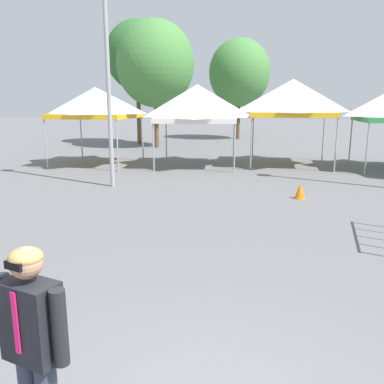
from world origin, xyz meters
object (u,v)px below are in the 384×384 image
tree_behind_tents_right (155,64)px  traffic_cone_lot_center (300,191)px  canopy_tent_right_of_center (292,98)px  light_pole_opposite_side (107,45)px  canopy_tent_behind_right (197,103)px  tree_behind_tents_left (137,56)px  person_foreground (34,344)px  canopy_tent_far_right (96,103)px  tree_behind_tents_center (239,73)px

tree_behind_tents_right → traffic_cone_lot_center: bearing=-60.5°
canopy_tent_right_of_center → light_pole_opposite_side: size_ratio=0.47×
canopy_tent_behind_right → canopy_tent_right_of_center: size_ratio=0.95×
tree_behind_tents_left → tree_behind_tents_right: size_ratio=1.05×
canopy_tent_right_of_center → tree_behind_tents_right: bearing=140.4°
canopy_tent_right_of_center → tree_behind_tents_left: (-9.18, 8.08, 2.77)m
canopy_tent_right_of_center → light_pole_opposite_side: (-6.30, -5.69, 1.56)m
person_foreground → tree_behind_tents_right: tree_behind_tents_right is taller
traffic_cone_lot_center → tree_behind_tents_right: bearing=119.5°
tree_behind_tents_left → canopy_tent_far_right: bearing=-86.0°
canopy_tent_behind_right → light_pole_opposite_side: light_pole_opposite_side is taller
canopy_tent_right_of_center → traffic_cone_lot_center: (-0.28, -6.61, -2.73)m
canopy_tent_right_of_center → canopy_tent_behind_right: bearing=-167.8°
canopy_tent_behind_right → tree_behind_tents_right: (-3.48, 7.13, 2.31)m
person_foreground → tree_behind_tents_right: size_ratio=0.23×
person_foreground → tree_behind_tents_center: bearing=88.8°
traffic_cone_lot_center → tree_behind_tents_center: bearing=97.1°
canopy_tent_behind_right → traffic_cone_lot_center: canopy_tent_behind_right is taller
canopy_tent_far_right → canopy_tent_behind_right: canopy_tent_behind_right is taller
canopy_tent_far_right → tree_behind_tents_right: (0.98, 7.40, 2.28)m
canopy_tent_far_right → canopy_tent_right_of_center: bearing=7.7°
canopy_tent_behind_right → traffic_cone_lot_center: size_ratio=7.75×
canopy_tent_behind_right → light_pole_opposite_side: 5.59m
person_foreground → light_pole_opposite_side: (-3.00, 10.24, 3.48)m
light_pole_opposite_side → tree_behind_tents_center: size_ratio=1.06×
canopy_tent_behind_right → person_foreground: bearing=-87.0°
canopy_tent_right_of_center → tree_behind_tents_center: bearing=101.8°
person_foreground → tree_behind_tents_right: (-4.26, 22.18, 3.99)m
canopy_tent_far_right → tree_behind_tents_center: tree_behind_tents_center is taller
person_foreground → light_pole_opposite_side: size_ratio=0.22×
tree_behind_tents_left → tree_behind_tents_right: bearing=-48.5°
canopy_tent_right_of_center → person_foreground: bearing=-101.7°
canopy_tent_behind_right → light_pole_opposite_side: (-2.22, -4.81, 1.79)m
canopy_tent_right_of_center → light_pole_opposite_side: 8.63m
person_foreground → tree_behind_tents_left: 25.17m
canopy_tent_right_of_center → tree_behind_tents_right: size_ratio=0.49×
canopy_tent_far_right → tree_behind_tents_left: bearing=94.0°
canopy_tent_right_of_center → person_foreground: 16.38m
person_foreground → traffic_cone_lot_center: 9.83m
canopy_tent_behind_right → light_pole_opposite_side: size_ratio=0.45×
canopy_tent_behind_right → traffic_cone_lot_center: bearing=-56.5°
canopy_tent_behind_right → tree_behind_tents_center: bearing=84.3°
tree_behind_tents_left → traffic_cone_lot_center: tree_behind_tents_left is taller
tree_behind_tents_right → canopy_tent_right_of_center: bearing=-39.6°
light_pole_opposite_side → canopy_tent_far_right: bearing=116.3°
canopy_tent_right_of_center → tree_behind_tents_right: tree_behind_tents_right is taller
light_pole_opposite_side → tree_behind_tents_left: 14.13m
canopy_tent_behind_right → tree_behind_tents_center: tree_behind_tents_center is taller
person_foreground → traffic_cone_lot_center: person_foreground is taller
canopy_tent_behind_right → person_foreground: canopy_tent_behind_right is taller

